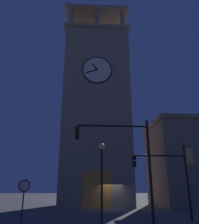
# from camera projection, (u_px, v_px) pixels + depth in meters

# --- Properties ---
(ground_plane) EXTENTS (200.00, 200.00, 0.00)m
(ground_plane) POSITION_uv_depth(u_px,v_px,m) (112.00, 209.00, 24.23)
(ground_plane) COLOR #4C4C51
(clocktower) EXTENTS (9.34, 8.69, 30.75)m
(clocktower) POSITION_uv_depth(u_px,v_px,m) (96.00, 112.00, 32.37)
(clocktower) COLOR gray
(clocktower) RESTS_ON ground_plane
(traffic_signal_near) EXTENTS (3.85, 0.41, 5.01)m
(traffic_signal_near) POSITION_uv_depth(u_px,v_px,m) (168.00, 171.00, 15.85)
(traffic_signal_near) COLOR black
(traffic_signal_near) RESTS_ON ground_plane
(traffic_signal_mid) EXTENTS (4.30, 0.41, 5.90)m
(traffic_signal_mid) POSITION_uv_depth(u_px,v_px,m) (125.00, 152.00, 12.90)
(traffic_signal_mid) COLOR black
(traffic_signal_mid) RESTS_ON ground_plane
(street_lamp) EXTENTS (0.44, 0.44, 4.90)m
(street_lamp) POSITION_uv_depth(u_px,v_px,m) (102.00, 166.00, 14.62)
(street_lamp) COLOR black
(street_lamp) RESTS_ON ground_plane
(no_horn_sign) EXTENTS (0.78, 0.14, 2.62)m
(no_horn_sign) POSITION_uv_depth(u_px,v_px,m) (24.00, 189.00, 14.87)
(no_horn_sign) COLOR black
(no_horn_sign) RESTS_ON ground_plane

